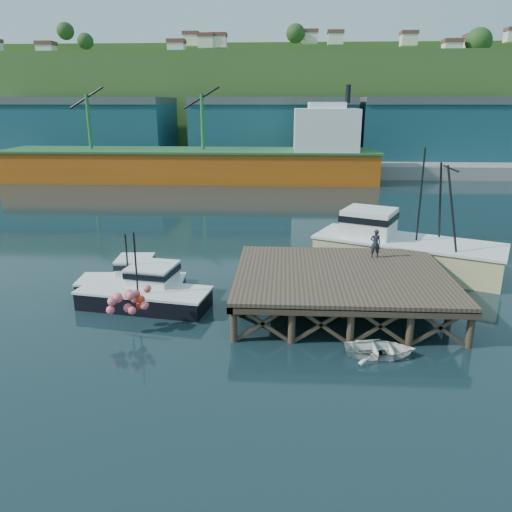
# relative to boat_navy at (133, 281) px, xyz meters

# --- Properties ---
(ground) EXTENTS (300.00, 300.00, 0.00)m
(ground) POSITION_rel_boat_navy_xyz_m (7.09, -1.49, -0.81)
(ground) COLOR black
(ground) RESTS_ON ground
(wharf) EXTENTS (12.00, 10.00, 2.62)m
(wharf) POSITION_rel_boat_navy_xyz_m (12.59, -1.68, 1.13)
(wharf) COLOR brown
(wharf) RESTS_ON ground
(far_quay) EXTENTS (160.00, 40.00, 2.00)m
(far_quay) POSITION_rel_boat_navy_xyz_m (7.09, 68.51, 0.19)
(far_quay) COLOR gray
(far_quay) RESTS_ON ground
(warehouse_left) EXTENTS (32.00, 16.00, 9.00)m
(warehouse_left) POSITION_rel_boat_navy_xyz_m (-27.91, 63.51, 5.69)
(warehouse_left) COLOR navy
(warehouse_left) RESTS_ON far_quay
(warehouse_mid) EXTENTS (28.00, 16.00, 9.00)m
(warehouse_mid) POSITION_rel_boat_navy_xyz_m (7.09, 63.51, 5.69)
(warehouse_mid) COLOR navy
(warehouse_mid) RESTS_ON far_quay
(warehouse_right) EXTENTS (30.00, 16.00, 9.00)m
(warehouse_right) POSITION_rel_boat_navy_xyz_m (37.09, 63.51, 5.69)
(warehouse_right) COLOR navy
(warehouse_right) RESTS_ON far_quay
(cargo_ship) EXTENTS (55.50, 10.00, 13.75)m
(cargo_ship) POSITION_rel_boat_navy_xyz_m (-1.37, 46.51, 2.51)
(cargo_ship) COLOR #BF5411
(cargo_ship) RESTS_ON ground
(hillside) EXTENTS (220.00, 50.00, 22.00)m
(hillside) POSITION_rel_boat_navy_xyz_m (7.09, 98.51, 10.19)
(hillside) COLOR #2D511E
(hillside) RESTS_ON ground
(boat_navy) EXTENTS (6.54, 3.62, 4.01)m
(boat_navy) POSITION_rel_boat_navy_xyz_m (0.00, 0.00, 0.00)
(boat_navy) COLOR black
(boat_navy) RESTS_ON ground
(boat_black) EXTENTS (7.89, 6.56, 4.66)m
(boat_black) POSITION_rel_boat_navy_xyz_m (1.37, -1.88, 0.05)
(boat_black) COLOR black
(boat_black) RESTS_ON ground
(trawler) EXTENTS (13.43, 9.48, 8.51)m
(trawler) POSITION_rel_boat_navy_xyz_m (17.66, 5.57, 0.94)
(trawler) COLOR #D4CF89
(trawler) RESTS_ON ground
(dinghy) EXTENTS (3.27, 2.35, 0.67)m
(dinghy) POSITION_rel_boat_navy_xyz_m (13.86, -7.29, -0.47)
(dinghy) COLOR white
(dinghy) RESTS_ON ground
(dockworker) EXTENTS (0.66, 0.44, 1.78)m
(dockworker) POSITION_rel_boat_navy_xyz_m (14.94, 1.50, 2.21)
(dockworker) COLOR black
(dockworker) RESTS_ON wharf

